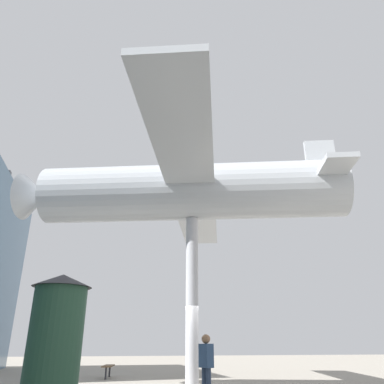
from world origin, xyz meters
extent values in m
cylinder|color=#B7B7BC|center=(0.00, 0.00, 2.77)|extent=(0.42, 0.42, 5.53)
cylinder|color=#B2B7BC|center=(0.00, 0.00, 6.57)|extent=(5.17, 11.13, 2.09)
cube|color=#B2B7BC|center=(0.00, 0.00, 6.57)|extent=(14.39, 5.82, 0.18)
cube|color=#B2B7BC|center=(-1.40, -4.63, 6.73)|extent=(4.74, 2.30, 0.18)
cube|color=#B2B7BC|center=(-1.40, -4.63, 7.65)|extent=(0.49, 1.11, 1.73)
cone|color=#B2B7BC|center=(1.73, 5.74, 6.57)|extent=(1.99, 1.47, 1.77)
sphere|color=black|center=(1.93, 6.40, 6.57)|extent=(0.44, 0.44, 0.44)
cylinder|color=#2D3D56|center=(-1.97, 0.11, 0.38)|extent=(0.14, 0.14, 0.76)
cylinder|color=#2D3D56|center=(-2.13, 0.04, 0.38)|extent=(0.14, 0.14, 0.76)
cube|color=navy|center=(-2.05, 0.08, 1.05)|extent=(0.45, 0.35, 0.59)
sphere|color=#936B4C|center=(-2.05, 0.08, 1.46)|extent=(0.24, 0.24, 0.24)
cube|color=brown|center=(5.61, 2.45, 0.47)|extent=(1.73, 0.62, 0.05)
cylinder|color=#333338|center=(4.94, 2.54, 0.23)|extent=(0.08, 0.08, 0.45)
cylinder|color=#333338|center=(6.28, 2.36, 0.23)|extent=(0.08, 0.08, 0.45)
cylinder|color=#234733|center=(-4.86, 3.64, 1.17)|extent=(0.97, 0.97, 2.34)
cone|color=#2D2D33|center=(-4.86, 3.64, 2.46)|extent=(1.11, 1.11, 0.24)
camera|label=1|loc=(-12.53, 2.81, 1.31)|focal=35.00mm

